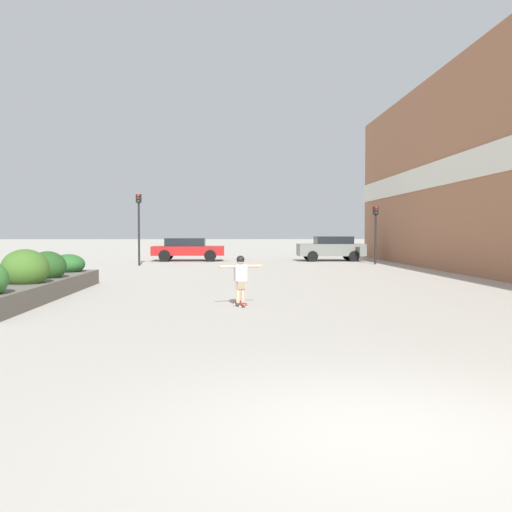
% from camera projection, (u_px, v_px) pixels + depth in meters
% --- Properties ---
extents(ground_plane, '(300.00, 300.00, 0.00)m').
position_uv_depth(ground_plane, '(391.00, 433.00, 5.03)').
color(ground_plane, '#ADA89E').
extents(building_wall_right, '(0.67, 38.53, 9.41)m').
position_uv_depth(building_wall_right, '(493.00, 157.00, 21.92)').
color(building_wall_right, '#9E6647').
rests_on(building_wall_right, ground_plane).
extents(planter_box, '(1.42, 8.81, 1.35)m').
position_uv_depth(planter_box, '(35.00, 281.00, 15.35)').
color(planter_box, '#605B54').
rests_on(planter_box, ground_plane).
extents(skateboard, '(0.34, 0.60, 0.10)m').
position_uv_depth(skateboard, '(241.00, 304.00, 13.66)').
color(skateboard, maroon).
rests_on(skateboard, ground_plane).
extents(skateboarder, '(1.03, 0.38, 1.13)m').
position_uv_depth(skateboarder, '(240.00, 274.00, 13.63)').
color(skateboarder, tan).
rests_on(skateboarder, skateboard).
extents(car_leftmost, '(4.47, 2.07, 1.43)m').
position_uv_depth(car_leftmost, '(188.00, 249.00, 35.62)').
color(car_leftmost, maroon).
rests_on(car_leftmost, ground_plane).
extents(car_center_left, '(4.11, 2.00, 1.54)m').
position_uv_depth(car_center_left, '(331.00, 248.00, 35.66)').
color(car_center_left, slate).
rests_on(car_center_left, ground_plane).
extents(traffic_light_left, '(0.28, 0.30, 3.82)m').
position_uv_depth(traffic_light_left, '(139.00, 218.00, 30.47)').
color(traffic_light_left, black).
rests_on(traffic_light_left, ground_plane).
extents(traffic_light_right, '(0.28, 0.30, 3.23)m').
position_uv_depth(traffic_light_right, '(376.00, 225.00, 31.76)').
color(traffic_light_right, black).
rests_on(traffic_light_right, ground_plane).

